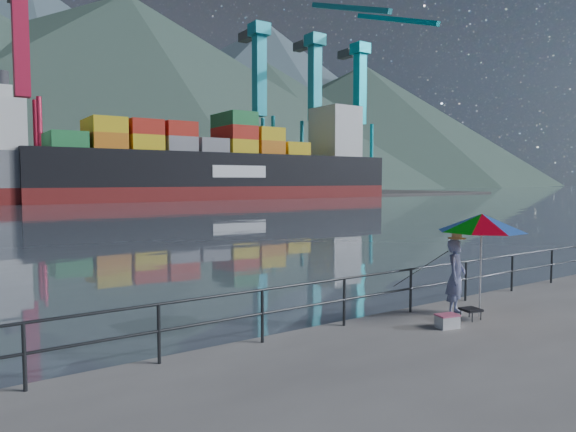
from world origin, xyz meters
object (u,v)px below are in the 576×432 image
object	(u,v)px
fisherman	(456,277)
cooler_bag	(447,322)
beach_umbrella	(482,223)
container_ship	(233,165)

from	to	relation	value
fisherman	cooler_bag	size ratio (longest dim) A/B	3.94
fisherman	beach_umbrella	distance (m)	1.37
beach_umbrella	fisherman	bearing A→B (deg)	110.67
fisherman	container_ship	size ratio (longest dim) A/B	0.03
beach_umbrella	container_ship	bearing A→B (deg)	65.95
fisherman	container_ship	bearing A→B (deg)	43.68
fisherman	cooler_bag	xyz separation A→B (m)	(-1.05, -0.62, -0.73)
container_ship	fisherman	bearing A→B (deg)	-114.31
beach_umbrella	container_ship	xyz separation A→B (m)	(33.12, 74.22, 3.68)
beach_umbrella	cooler_bag	world-z (taller)	beach_umbrella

